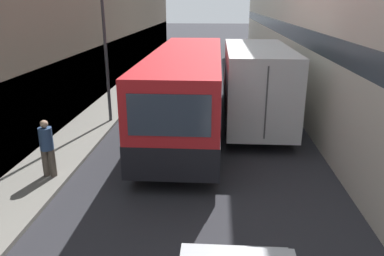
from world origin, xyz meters
TOP-DOWN VIEW (x-y plane):
  - ground_plane at (0.00, 15.00)m, footprint 150.00×150.00m
  - sidewalk_left at (-4.33, 15.00)m, footprint 1.81×60.00m
  - building_left_shopfront at (-6.33, 15.00)m, footprint 2.40×60.00m
  - bus at (-0.50, 15.18)m, footprint 2.46×10.63m
  - box_truck at (2.11, 16.79)m, footprint 2.33×8.64m
  - panel_van at (-1.62, 27.37)m, footprint 2.00×4.45m
  - pedestrian at (-3.93, 10.67)m, footprint 0.37×0.36m

SIDE VIEW (x-z plane):
  - ground_plane at x=0.00m, z-range 0.00..0.00m
  - sidewalk_left at x=-4.33m, z-range 0.00..0.11m
  - pedestrian at x=-3.93m, z-range 0.17..1.77m
  - panel_van at x=-1.62m, z-range 0.12..2.13m
  - bus at x=-0.50m, z-range 0.09..3.07m
  - box_truck at x=2.11m, z-range 0.12..3.20m
  - building_left_shopfront at x=-6.33m, z-range -0.30..6.20m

